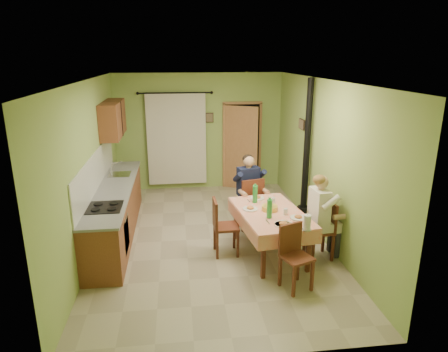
{
  "coord_description": "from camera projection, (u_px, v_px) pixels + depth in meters",
  "views": [
    {
      "loc": [
        -0.57,
        -6.56,
        3.18
      ],
      "look_at": [
        0.25,
        0.1,
        1.15
      ],
      "focal_mm": 32.0,
      "sensor_mm": 36.0,
      "label": 1
    }
  ],
  "objects": [
    {
      "name": "floor",
      "position": [
        211.0,
        239.0,
        7.22
      ],
      "size": [
        4.0,
        6.0,
        0.01
      ],
      "primitive_type": "cube",
      "color": "tan",
      "rests_on": "ground"
    },
    {
      "name": "room_shell",
      "position": [
        210.0,
        140.0,
        6.69
      ],
      "size": [
        4.04,
        6.04,
        2.82
      ],
      "color": "#96B65D",
      "rests_on": "ground"
    },
    {
      "name": "kitchen_run",
      "position": [
        116.0,
        210.0,
        7.26
      ],
      "size": [
        0.64,
        3.64,
        1.56
      ],
      "color": "brown",
      "rests_on": "ground"
    },
    {
      "name": "upper_cabinets",
      "position": [
        113.0,
        119.0,
        8.06
      ],
      "size": [
        0.35,
        1.4,
        0.7
      ],
      "primitive_type": "cube",
      "color": "brown",
      "rests_on": "room_shell"
    },
    {
      "name": "curtain",
      "position": [
        177.0,
        139.0,
        9.54
      ],
      "size": [
        1.7,
        0.07,
        2.22
      ],
      "color": "black",
      "rests_on": "ground"
    },
    {
      "name": "doorway",
      "position": [
        242.0,
        146.0,
        9.77
      ],
      "size": [
        0.96,
        0.44,
        2.15
      ],
      "color": "black",
      "rests_on": "ground"
    },
    {
      "name": "dining_table",
      "position": [
        270.0,
        233.0,
        6.57
      ],
      "size": [
        1.2,
        1.76,
        0.76
      ],
      "rotation": [
        0.0,
        0.0,
        0.13
      ],
      "color": "#EF977B",
      "rests_on": "ground"
    },
    {
      "name": "tableware",
      "position": [
        274.0,
        210.0,
        6.34
      ],
      "size": [
        0.92,
        1.56,
        0.33
      ],
      "color": "white",
      "rests_on": "dining_table"
    },
    {
      "name": "chair_far",
      "position": [
        249.0,
        213.0,
        7.65
      ],
      "size": [
        0.53,
        0.53,
        1.01
      ],
      "rotation": [
        0.0,
        0.0,
        0.22
      ],
      "color": "#5C2919",
      "rests_on": "ground"
    },
    {
      "name": "chair_near",
      "position": [
        295.0,
        269.0,
        5.62
      ],
      "size": [
        0.49,
        0.49,
        0.93
      ],
      "rotation": [
        0.0,
        0.0,
        3.51
      ],
      "color": "#5C2919",
      "rests_on": "ground"
    },
    {
      "name": "chair_right",
      "position": [
        319.0,
        241.0,
        6.48
      ],
      "size": [
        0.43,
        0.43,
        0.95
      ],
      "rotation": [
        0.0,
        0.0,
        1.67
      ],
      "color": "#5C2919",
      "rests_on": "ground"
    },
    {
      "name": "chair_left",
      "position": [
        225.0,
        237.0,
        6.61
      ],
      "size": [
        0.41,
        0.41,
        0.96
      ],
      "rotation": [
        0.0,
        0.0,
        -1.54
      ],
      "color": "#5C2919",
      "rests_on": "ground"
    },
    {
      "name": "man_far",
      "position": [
        249.0,
        183.0,
        7.5
      ],
      "size": [
        0.63,
        0.54,
        1.39
      ],
      "rotation": [
        0.0,
        0.0,
        0.22
      ],
      "color": "#141938",
      "rests_on": "chair_far"
    },
    {
      "name": "man_right",
      "position": [
        321.0,
        207.0,
        6.31
      ],
      "size": [
        0.49,
        0.61,
        1.39
      ],
      "rotation": [
        0.0,
        0.0,
        1.67
      ],
      "color": "silver",
      "rests_on": "chair_right"
    },
    {
      "name": "stove_flue",
      "position": [
        305.0,
        172.0,
        7.71
      ],
      "size": [
        0.24,
        0.24,
        2.8
      ],
      "color": "black",
      "rests_on": "ground"
    },
    {
      "name": "picture_back",
      "position": [
        209.0,
        118.0,
        9.56
      ],
      "size": [
        0.19,
        0.03,
        0.23
      ],
      "primitive_type": "cube",
      "color": "black",
      "rests_on": "room_shell"
    },
    {
      "name": "picture_right",
      "position": [
        302.0,
        124.0,
        8.05
      ],
      "size": [
        0.03,
        0.31,
        0.21
      ],
      "primitive_type": "cube",
      "color": "brown",
      "rests_on": "room_shell"
    }
  ]
}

